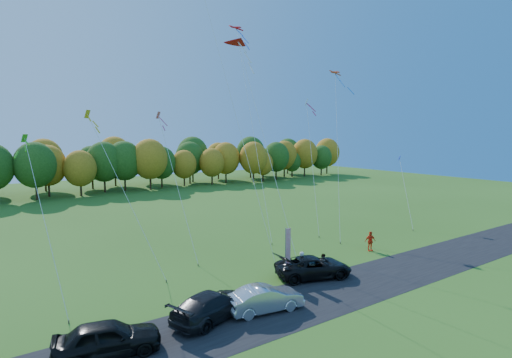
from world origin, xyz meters
TOP-DOWN VIEW (x-y plane):
  - ground at (0.00, 0.00)m, footprint 160.00×160.00m
  - asphalt_strip at (0.00, -4.00)m, footprint 90.00×6.00m
  - tree_line at (0.00, 55.00)m, footprint 116.00×12.00m
  - black_suv at (0.52, -1.10)m, footprint 6.45×4.45m
  - silver_sedan at (-6.00, -3.79)m, footprint 5.05×2.44m
  - dark_truck_a at (-9.19, -2.85)m, footprint 6.12×3.99m
  - dark_truck_b at (-15.39, -3.41)m, footprint 5.49×3.14m
  - person_tailgate_a at (-0.05, -0.40)m, footprint 0.53×0.75m
  - person_tailgate_b at (1.73, -0.90)m, footprint 0.83×0.93m
  - person_east at (9.66, 1.05)m, footprint 1.19×0.76m
  - feather_flag at (-1.29, -0.11)m, footprint 0.53×0.08m
  - kite_delta_blue at (-2.06, 7.11)m, footprint 4.92×10.38m
  - kite_parafoil_orange at (5.06, 14.20)m, footprint 5.48×13.16m
  - kite_delta_red at (1.41, 7.19)m, footprint 2.64×11.08m
  - kite_parafoil_rainbow at (12.58, 8.35)m, footprint 8.61×8.65m
  - kite_diamond_yellow at (-11.21, 7.11)m, footprint 4.41×6.26m
  - kite_diamond_green at (-17.06, 4.17)m, footprint 1.70×6.20m
  - kite_diamond_white at (10.92, 10.60)m, footprint 4.41×7.23m
  - kite_diamond_pink at (-5.94, 9.84)m, footprint 1.10×7.49m
  - kite_diamond_blue_low at (21.60, 5.75)m, footprint 3.87×5.14m

SIDE VIEW (x-z plane):
  - ground at x=0.00m, z-range 0.00..0.00m
  - tree_line at x=0.00m, z-range -5.00..5.00m
  - asphalt_strip at x=0.00m, z-range 0.00..0.01m
  - person_tailgate_b at x=1.73m, z-range 0.00..1.59m
  - silver_sedan at x=-6.00m, z-range 0.00..1.60m
  - black_suv at x=0.52m, z-range 0.00..1.64m
  - dark_truck_a at x=-9.19m, z-range 0.00..1.65m
  - dark_truck_b at x=-15.39m, z-range 0.00..1.76m
  - person_east at x=9.66m, z-range 0.00..1.89m
  - person_tailgate_a at x=-0.05m, z-range 0.00..1.95m
  - feather_flag at x=-1.29m, z-range 0.44..4.42m
  - kite_diamond_blue_low at x=21.60m, z-range -0.21..8.36m
  - kite_diamond_green at x=-17.06m, z-range -0.12..11.14m
  - kite_diamond_yellow at x=-11.21m, z-range -0.21..12.96m
  - kite_diamond_pink at x=-5.94m, z-range -0.04..13.36m
  - kite_diamond_white at x=10.92m, z-range -0.28..15.33m
  - kite_parafoil_rainbow at x=12.58m, z-range -0.19..18.81m
  - kite_delta_red at x=1.41m, z-range 1.06..22.65m
  - kite_parafoil_orange at x=5.06m, z-range -0.17..24.52m
  - kite_delta_blue at x=-2.06m, z-range -0.35..29.91m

